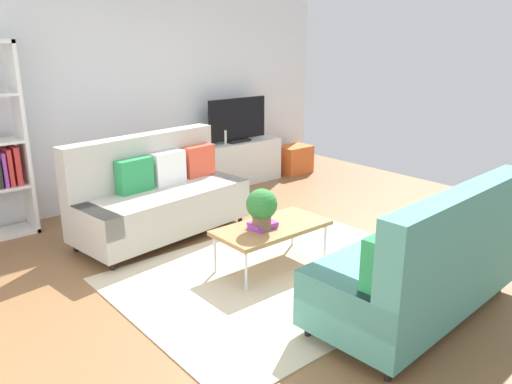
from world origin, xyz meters
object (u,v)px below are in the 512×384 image
tv (237,121)px  bottle_0 (225,137)px  table_book_0 (263,227)px  potted_plant (262,207)px  storage_trunk (294,159)px  tv_console (237,162)px  vase_0 (202,140)px  couch_beige (159,196)px  coffee_table (272,228)px  vase_1 (213,139)px  couch_green (423,265)px

tv → bottle_0: (-0.24, -0.02, -0.21)m
table_book_0 → potted_plant: bearing=-147.7°
storage_trunk → table_book_0: (-2.75, -2.40, 0.21)m
tv_console → vase_0: vase_0 is taller
tv → couch_beige: bearing=-151.4°
coffee_table → vase_1: vase_1 is taller
coffee_table → tv: 2.98m
potted_plant → table_book_0: size_ratio=1.62×
tv_console → tv: (0.00, -0.02, 0.63)m
table_book_0 → bottle_0: bottle_0 is taller
tv → storage_trunk: tv is taller
couch_green → storage_trunk: couch_green is taller
tv → potted_plant: size_ratio=2.57×
couch_green → vase_1: bearing=74.5°
coffee_table → bottle_0: (1.30, 2.46, 0.35)m
couch_beige → storage_trunk: bearing=-169.6°
storage_trunk → vase_1: bearing=174.3°
couch_beige → tv: size_ratio=1.99×
tv_console → storage_trunk: bearing=-5.2°
bottle_0 → couch_beige: bearing=-148.5°
couch_beige → vase_1: bearing=-151.4°
potted_plant → vase_0: 2.79m
tv_console → potted_plant: bearing=-123.7°
tv → vase_1: 0.46m
potted_plant → couch_beige: bearing=100.3°
coffee_table → potted_plant: potted_plant is taller
couch_beige → tv: bearing=-158.9°
tv_console → bottle_0: (-0.24, -0.04, 0.42)m
table_book_0 → vase_0: bearing=67.2°
potted_plant → table_book_0: 0.21m
coffee_table → tv_console: size_ratio=0.79×
coffee_table → storage_trunk: size_ratio=2.12×
tv_console → storage_trunk: tv_console is taller
table_book_0 → bottle_0: bearing=60.1°
couch_green → vase_1: size_ratio=11.53×
couch_beige → couch_green: (0.69, -2.84, -0.01)m
couch_beige → tv_console: couch_beige is taller
tv → storage_trunk: 1.32m
coffee_table → potted_plant: 0.28m
vase_1 → bottle_0: 0.18m
vase_0 → vase_1: (0.19, 0.00, -0.01)m
couch_green → tv: size_ratio=1.95×
tv → table_book_0: size_ratio=4.17×
couch_beige → bottle_0: 2.01m
coffee_table → potted_plant: bearing=-175.1°
coffee_table → vase_0: bearing=69.4°
couch_green → tv_console: couch_green is taller
couch_beige → vase_0: (1.36, 1.13, 0.28)m
coffee_table → bottle_0: 2.81m
potted_plant → bottle_0: bearing=59.8°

